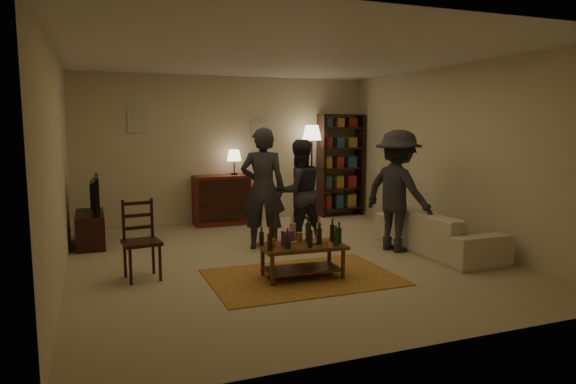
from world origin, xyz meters
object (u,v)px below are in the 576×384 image
bookshelf (340,164)px  dining_chair (140,237)px  coffee_table (302,247)px  sofa (437,231)px  tv_stand (90,220)px  person_left (263,189)px  person_right (299,192)px  floor_lamp (312,139)px  person_by_sofa (398,191)px  dresser (222,199)px

bookshelf → dining_chair: bearing=-144.3°
coffee_table → sofa: (2.30, 0.47, -0.07)m
coffee_table → dining_chair: bearing=159.2°
tv_stand → dining_chair: bearing=-74.3°
person_left → person_right: person_left is taller
person_left → dining_chair: bearing=48.1°
tv_stand → person_right: person_right is taller
floor_lamp → sofa: size_ratio=0.87×
dining_chair → tv_stand: (-0.56, 1.99, -0.12)m
dining_chair → bookshelf: bookshelf is taller
person_by_sofa → dining_chair: bearing=73.2°
tv_stand → floor_lamp: size_ratio=0.59×
dining_chair → person_left: person_left is taller
coffee_table → floor_lamp: (1.66, 3.52, 1.16)m
tv_stand → sofa: (4.64, -2.20, -0.08)m
tv_stand → person_by_sofa: person_by_sofa is taller
dining_chair → dresser: dresser is taller
bookshelf → sofa: 3.26m
tv_stand → bookshelf: bookshelf is taller
tv_stand → person_right: (2.98, -1.01, 0.41)m
tv_stand → floor_lamp: 4.26m
coffee_table → dining_chair: size_ratio=1.06×
bookshelf → floor_lamp: (-0.68, -0.13, 0.50)m
coffee_table → person_left: person_left is taller
dresser → person_left: (0.12, -2.02, 0.41)m
sofa → tv_stand: bearing=64.7°
dining_chair → person_right: 2.63m
bookshelf → person_right: 2.64m
bookshelf → sofa: (-0.05, -3.18, -0.73)m
dining_chair → tv_stand: 2.07m
coffee_table → person_left: 1.64m
floor_lamp → sofa: floor_lamp is taller
coffee_table → person_by_sofa: size_ratio=0.58×
dining_chair → tv_stand: tv_stand is taller
dresser → floor_lamp: 2.05m
sofa → person_by_sofa: size_ratio=1.19×
floor_lamp → bookshelf: bearing=10.8°
bookshelf → tv_stand: bearing=-168.2°
floor_lamp → dresser: bearing=177.9°
floor_lamp → person_left: 2.63m
person_left → person_by_sofa: size_ratio=1.02×
sofa → coffee_table: bearing=101.5°
coffee_table → floor_lamp: 4.06m
bookshelf → sofa: size_ratio=0.97×
coffee_table → tv_stand: (-2.35, 2.67, 0.01)m
sofa → person_by_sofa: bearing=60.3°
dresser → person_by_sofa: size_ratio=0.78×
dining_chair → person_by_sofa: size_ratio=0.55×
sofa → dining_chair: bearing=87.0°
dresser → tv_stand: bearing=-157.9°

